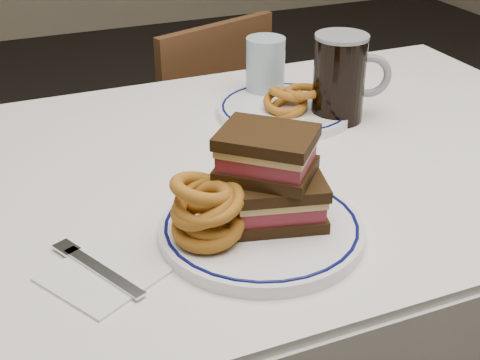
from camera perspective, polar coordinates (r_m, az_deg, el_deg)
name	(u,v)px	position (r m, az deg, el deg)	size (l,w,h in m)	color
dining_table	(273,207)	(1.21, 2.81, -2.34)	(1.27, 0.87, 0.75)	silver
chair_far	(195,143)	(1.94, -3.84, 3.21)	(0.47, 0.47, 0.81)	#483117
main_plate	(261,229)	(0.94, 1.83, -4.16)	(0.29, 0.29, 0.02)	white
reuben_sandwich	(272,176)	(0.92, 2.77, 0.31)	(0.16, 0.16, 0.13)	black
onion_rings_main	(207,210)	(0.89, -2.84, -2.57)	(0.11, 0.12, 0.11)	brown
ketchup_ramekin	(224,191)	(0.98, -1.40, -0.94)	(0.06, 0.06, 0.03)	silver
beer_mug	(341,77)	(1.29, 8.62, 8.67)	(0.15, 0.10, 0.17)	black
water_glass	(265,68)	(1.39, 2.18, 9.52)	(0.08, 0.08, 0.13)	#9EBDCC
far_plate	(285,109)	(1.33, 3.88, 6.03)	(0.27, 0.27, 0.02)	white
onion_rings_far	(290,99)	(1.30, 4.33, 6.91)	(0.11, 0.09, 0.07)	brown
napkin_fork	(102,273)	(0.89, -11.69, -7.76)	(0.18, 0.18, 0.01)	silver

